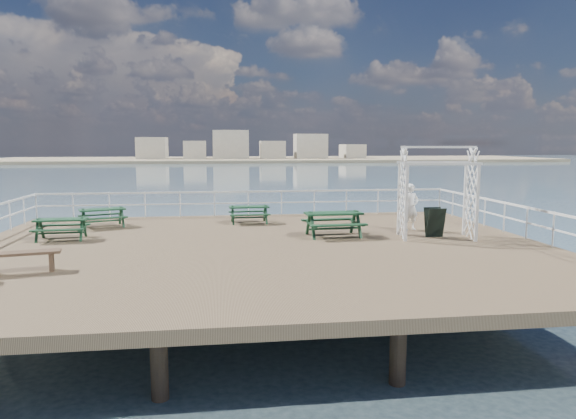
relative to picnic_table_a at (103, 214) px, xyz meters
The scene contains 11 objects.
ground 7.20m from the picnic_table_a, 37.90° to the right, with size 18.00×14.00×0.30m, color brown.
sea_backdrop 130.94m from the picnic_table_a, 82.01° to the left, with size 300.00×300.00×9.20m.
railing 5.89m from the picnic_table_a, 18.18° to the right, with size 17.77×13.76×1.10m.
picnic_table_a is the anchor object (origin of this frame).
picnic_table_b 5.57m from the picnic_table_a, ahead, with size 1.61×1.32×0.76m.
picnic_table_c 8.80m from the picnic_table_a, 20.36° to the right, with size 2.02×1.67×0.94m.
picnic_table_d 2.60m from the picnic_table_a, 107.55° to the right, with size 1.70×1.40×0.79m.
flat_bench_near 6.93m from the picnic_table_a, 93.66° to the right, with size 1.86×0.78×0.52m.
trellis_arbor 12.24m from the picnic_table_a, 18.20° to the right, with size 2.65×1.69×3.07m.
sandwich_board 12.18m from the picnic_table_a, 17.42° to the right, with size 0.64×0.49×1.02m.
person 11.55m from the picnic_table_a, 10.79° to the right, with size 0.62×0.41×1.70m, color white.
Camera 1 is at (-1.22, -15.60, 3.17)m, focal length 32.00 mm.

